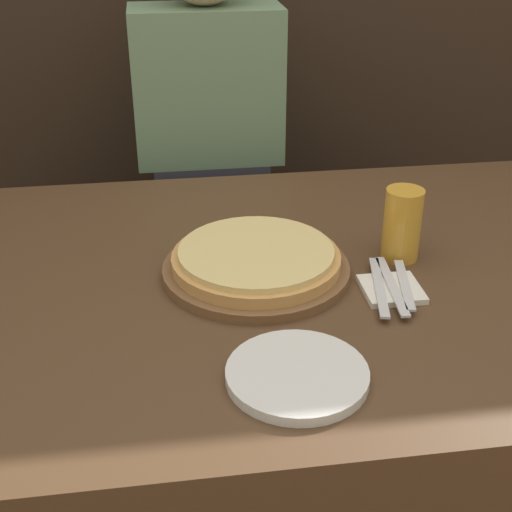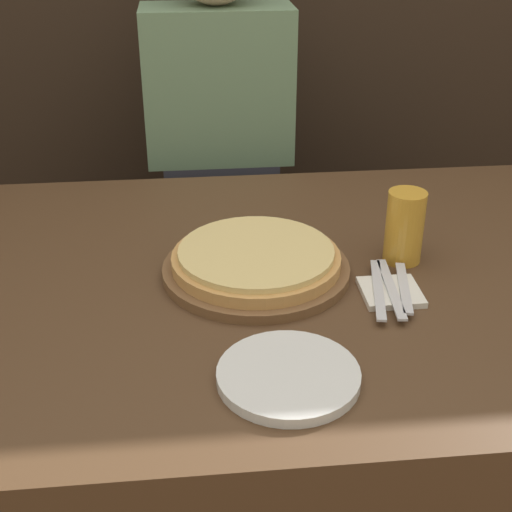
% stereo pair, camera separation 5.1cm
% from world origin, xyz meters
% --- Properties ---
extents(dining_table, '(1.45, 1.06, 0.75)m').
position_xyz_m(dining_table, '(0.00, 0.00, 0.37)').
color(dining_table, '#4C331E').
rests_on(dining_table, ground_plane).
extents(pizza_on_board, '(0.37, 0.37, 0.06)m').
position_xyz_m(pizza_on_board, '(-0.07, 0.00, 0.77)').
color(pizza_on_board, brown).
rests_on(pizza_on_board, dining_table).
extents(beer_glass, '(0.08, 0.08, 0.15)m').
position_xyz_m(beer_glass, '(0.23, 0.03, 0.83)').
color(beer_glass, gold).
rests_on(beer_glass, dining_table).
extents(dinner_plate, '(0.23, 0.23, 0.02)m').
position_xyz_m(dinner_plate, '(-0.06, -0.34, 0.76)').
color(dinner_plate, silver).
rests_on(dinner_plate, dining_table).
extents(napkin_stack, '(0.11, 0.11, 0.01)m').
position_xyz_m(napkin_stack, '(0.17, -0.11, 0.75)').
color(napkin_stack, silver).
rests_on(napkin_stack, dining_table).
extents(fork, '(0.06, 0.22, 0.00)m').
position_xyz_m(fork, '(0.15, -0.11, 0.76)').
color(fork, silver).
rests_on(fork, napkin_stack).
extents(dinner_knife, '(0.04, 0.22, 0.00)m').
position_xyz_m(dinner_knife, '(0.17, -0.11, 0.76)').
color(dinner_knife, silver).
rests_on(dinner_knife, napkin_stack).
extents(spoon, '(0.05, 0.19, 0.00)m').
position_xyz_m(spoon, '(0.20, -0.11, 0.76)').
color(spoon, silver).
rests_on(spoon, napkin_stack).
extents(diner_person, '(0.41, 0.21, 1.36)m').
position_xyz_m(diner_person, '(-0.10, 0.74, 0.67)').
color(diner_person, '#33333D').
rests_on(diner_person, ground_plane).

